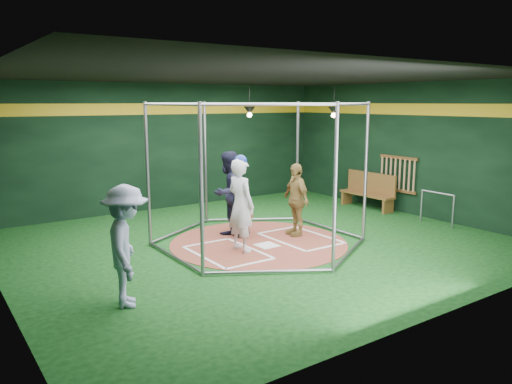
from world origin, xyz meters
TOP-DOWN VIEW (x-y plane):
  - room_shell at (0.00, 0.01)m, footprint 10.10×9.10m
  - clay_disc at (0.00, 0.00)m, footprint 3.80×3.80m
  - home_plate at (0.00, -0.30)m, footprint 0.43×0.43m
  - batter_box_left at (-0.95, -0.25)m, footprint 1.17×1.77m
  - batter_box_right at (0.95, -0.25)m, footprint 1.17×1.77m
  - batting_cage at (-0.00, -0.00)m, footprint 4.05×4.67m
  - bat_rack at (4.93, 0.40)m, footprint 0.07×1.25m
  - pendant_lamp_near at (2.20, 3.60)m, footprint 0.34×0.34m
  - pendant_lamp_far at (4.00, 2.00)m, footprint 0.34×0.34m
  - batter_figure at (-0.63, -0.27)m, footprint 0.53×0.74m
  - visitor_leopard at (1.06, 0.05)m, footprint 0.55×1.01m
  - catcher_figure at (-0.06, 0.60)m, footprint 0.56×0.59m
  - umpire at (-0.11, 1.05)m, footprint 1.13×1.02m
  - bystander_blue at (-3.50, -1.61)m, footprint 1.05×1.34m
  - dugout_bench at (4.63, 1.14)m, footprint 0.41×1.75m
  - steel_railing at (4.55, -1.16)m, footprint 0.05×0.95m

SIDE VIEW (x-z plane):
  - clay_disc at x=0.00m, z-range 0.00..0.01m
  - batter_box_left at x=-0.95m, z-range 0.01..0.02m
  - batter_box_right at x=0.95m, z-range 0.01..0.02m
  - home_plate at x=0.00m, z-range 0.01..0.02m
  - dugout_bench at x=4.63m, z-range 0.01..1.03m
  - steel_railing at x=4.55m, z-range 0.14..0.95m
  - catcher_figure at x=-0.06m, z-range 0.01..1.10m
  - visitor_leopard at x=1.06m, z-range 0.01..1.65m
  - bystander_blue at x=-3.50m, z-range 0.00..1.82m
  - umpire at x=-0.11m, z-range 0.01..1.90m
  - batter_figure at x=-0.63m, z-range 0.00..1.96m
  - bat_rack at x=4.93m, z-range 0.56..1.54m
  - batting_cage at x=0.00m, z-range 0.00..3.00m
  - room_shell at x=0.00m, z-range -0.01..3.52m
  - pendant_lamp_near at x=2.20m, z-range 2.29..3.19m
  - pendant_lamp_far at x=4.00m, z-range 2.29..3.19m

